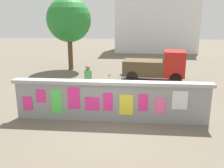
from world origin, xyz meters
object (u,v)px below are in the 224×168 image
object	(u,v)px
bicycle_near	(119,86)
person_walking	(88,79)
motorcycle	(170,92)
tree_roadside	(69,20)
auto_rickshaw_truck	(157,66)

from	to	relation	value
bicycle_near	person_walking	bearing A→B (deg)	-138.35
motorcycle	tree_roadside	size ratio (longest dim) A/B	0.36
person_walking	tree_roadside	xyz separation A→B (m)	(-2.58, 6.72, 2.61)
auto_rickshaw_truck	motorcycle	distance (m)	3.92
auto_rickshaw_truck	tree_roadside	xyz separation A→B (m)	(-6.07, 2.92, 2.69)
motorcycle	person_walking	bearing A→B (deg)	178.82
bicycle_near	tree_roadside	distance (m)	7.51
person_walking	tree_roadside	size ratio (longest dim) A/B	0.31
motorcycle	person_walking	distance (m)	3.79
motorcycle	bicycle_near	distance (m)	2.72
motorcycle	bicycle_near	world-z (taller)	bicycle_near
bicycle_near	auto_rickshaw_truck	bearing A→B (deg)	50.69
bicycle_near	person_walking	world-z (taller)	person_walking
auto_rickshaw_truck	tree_roadside	distance (m)	7.25
tree_roadside	motorcycle	bearing A→B (deg)	-47.02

